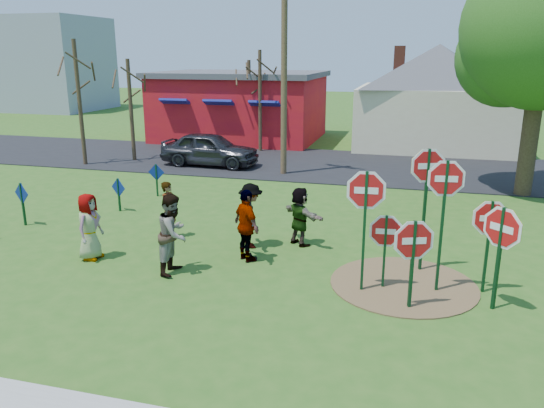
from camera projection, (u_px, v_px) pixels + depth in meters
The scene contains 28 objects.
ground at pixel (226, 250), 13.73m from camera, with size 120.00×120.00×0.00m, color #2B5919.
road at pixel (311, 164), 24.41m from camera, with size 120.00×7.50×0.04m, color black.
dirt_patch at pixel (403, 284), 11.68m from camera, with size 3.20×3.20×0.03m, color brown.
red_building at pixel (241, 105), 31.28m from camera, with size 9.40×7.69×3.90m.
cream_house at pixel (436, 92), 28.28m from camera, with size 9.40×9.40×6.50m.
distant_building at pixel (44, 64), 47.48m from camera, with size 10.00×8.00×8.00m, color #8C939E.
stop_sign_a at pixel (385, 236), 11.24m from camera, with size 0.96×0.12×1.78m.
stop_sign_b at pixel (427, 179), 11.87m from camera, with size 1.01×0.38×3.04m.
stop_sign_c at pixel (445, 196), 10.81m from camera, with size 1.02×0.18×2.99m.
stop_sign_d at pixel (490, 225), 10.95m from camera, with size 1.01×0.14×2.15m.
stop_sign_e at pixel (413, 247), 10.28m from camera, with size 1.03×0.40×1.98m.
stop_sign_f at pixel (501, 235), 10.17m from camera, with size 0.84×0.76×2.26m.
stop_sign_g at pixel (366, 204), 10.89m from camera, with size 1.10×0.11×2.78m.
blue_diamond_b at pixel (22, 199), 15.53m from camera, with size 0.62×0.22×1.30m.
blue_diamond_c at pixel (119, 191), 16.98m from camera, with size 0.60×0.22×1.10m.
blue_diamond_d at pixel (157, 176), 18.76m from camera, with size 0.61×0.06×1.18m.
person_a at pixel (89, 227), 12.97m from camera, with size 0.82×0.53×1.67m, color #45569B.
person_b at pixel (169, 210), 14.48m from camera, with size 0.58×0.38×1.59m, color #277F64.
person_c at pixel (173, 234), 12.14m from camera, with size 0.92×0.71×1.88m, color brown.
person_d at pixel (251, 216), 13.76m from camera, with size 1.11×0.64×1.71m, color #343439.
person_e at pixel (247, 226), 12.82m from camera, with size 1.05×0.44×1.80m, color #462955.
person_f at pixel (300, 216), 13.95m from camera, with size 1.46×0.46×1.57m, color #1F4931.
suv at pixel (210, 149), 23.78m from camera, with size 1.76×4.39×1.49m, color #323237.
utility_pole at pixel (284, 71), 21.23m from camera, with size 1.87×0.85×8.07m.
bare_tree_west at pixel (130, 96), 24.39m from camera, with size 1.80×1.80×4.69m.
bare_tree_east at pixel (260, 87), 26.72m from camera, with size 1.80×1.80×5.10m.
bare_tree_mid at pixel (78, 85), 23.29m from camera, with size 1.80×1.80×5.53m.
bare_tree_extra at pixel (249, 92), 27.47m from camera, with size 1.80×1.80×4.60m.
Camera 1 is at (4.49, -12.13, 4.92)m, focal length 35.00 mm.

